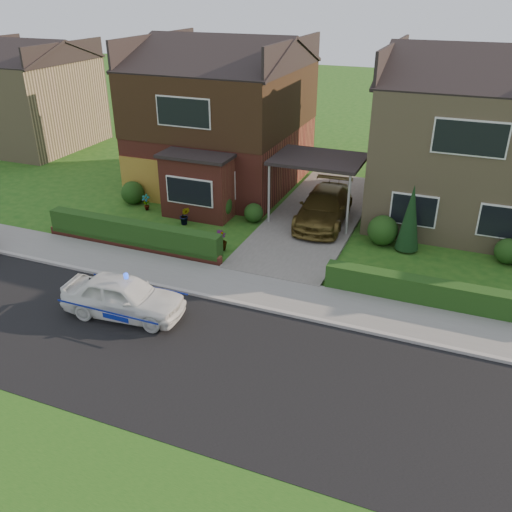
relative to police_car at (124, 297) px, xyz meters
The scene contains 25 objects.
ground 3.61m from the police_car, 19.76° to the right, with size 120.00×120.00×0.00m, color #1D4F15.
road 3.61m from the police_car, 19.76° to the right, with size 60.00×6.00×0.02m, color black.
kerb 3.86m from the police_car, 28.99° to the left, with size 60.00×0.16×0.12m, color #9E9993.
sidewalk 4.46m from the police_car, 40.97° to the left, with size 60.00×2.00×0.10m, color slate.
grass_verge 7.07m from the police_car, 61.69° to the right, with size 60.00×4.00×0.01m, color #1D4F15.
driveway 10.37m from the police_car, 71.18° to the left, with size 3.80×12.00×0.12m, color #666059.
house_left 13.31m from the police_car, 100.89° to the left, with size 7.50×9.53×7.25m.
house_right 16.01m from the police_car, 54.46° to the left, with size 7.50×8.06×7.25m.
carport_link 10.50m from the police_car, 71.10° to the left, with size 3.80×3.00×2.77m.
garage_door 10.05m from the police_car, 119.26° to the left, with size 2.20×0.10×2.10m, color olive.
dwarf_wall 4.81m from the police_car, 120.97° to the left, with size 7.70×0.25×0.36m, color brown.
hedge_left 4.95m from the police_car, 120.07° to the left, with size 7.50×0.55×0.90m, color #173410.
hedge_right 10.06m from the police_car, 24.42° to the left, with size 7.50×0.55×0.80m, color #173410.
shrub_left_far 9.77m from the police_car, 121.87° to the left, with size 1.08×1.08×1.08m, color #173410.
shrub_left_mid 8.13m from the police_car, 94.66° to the left, with size 1.32×1.32×1.32m, color #173410.
shrub_left_near 8.46m from the police_car, 83.62° to the left, with size 0.84×0.84×0.84m, color #173410.
shrub_right_near 10.49m from the police_car, 51.43° to the left, with size 1.20×1.20×1.20m, color #173410.
shrub_right_mid 13.89m from the police_car, 36.69° to the left, with size 0.96×0.96×0.96m, color #173410.
conifer_a 11.01m from the police_car, 46.70° to the left, with size 0.90×0.90×2.60m, color black.
neighbour_left 22.37m from the police_car, 138.38° to the left, with size 6.50×7.00×5.20m, color #9C865F.
police_car is the anchor object (origin of this frame).
driveway_car 10.03m from the police_car, 67.46° to the left, with size 1.92×4.73×1.37m, color brown.
potted_plant_a 8.83m from the police_car, 117.87° to the left, with size 0.39×0.27×0.75m, color gray.
potted_plant_b 7.19m from the police_car, 103.50° to the left, with size 0.45×0.36×0.81m, color gray.
potted_plant_c 5.37m from the police_car, 80.99° to the left, with size 0.46×0.46×0.82m, color gray.
Camera 1 is at (5.85, -10.62, 9.35)m, focal length 38.00 mm.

